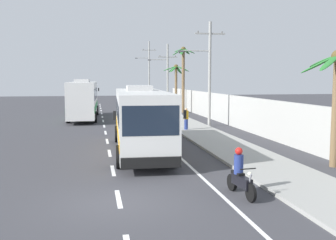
{
  "coord_description": "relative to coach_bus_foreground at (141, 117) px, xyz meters",
  "views": [
    {
      "loc": [
        -0.7,
        -12.42,
        3.97
      ],
      "look_at": [
        3.22,
        8.65,
        1.7
      ],
      "focal_mm": 41.97,
      "sensor_mm": 36.0,
      "label": 1
    }
  ],
  "objects": [
    {
      "name": "lane_markings",
      "position": [
        0.47,
        6.15,
        -1.86
      ],
      "size": [
        3.63,
        71.1,
        0.01
      ],
      "color": "white",
      "rests_on": "ground"
    },
    {
      "name": "ground_plane",
      "position": [
        -1.72,
        -8.68,
        -1.87
      ],
      "size": [
        160.0,
        160.0,
        0.0
      ],
      "primitive_type": "plane",
      "color": "#3A3A3F"
    },
    {
      "name": "coach_bus_far_lane",
      "position": [
        -3.55,
        18.19,
        0.17
      ],
      "size": [
        3.04,
        11.67,
        3.91
      ],
      "color": "white",
      "rests_on": "ground"
    },
    {
      "name": "boundary_wall",
      "position": [
        8.88,
        5.32,
        -0.57
      ],
      "size": [
        0.24,
        60.0,
        2.58
      ],
      "primitive_type": "cube",
      "color": "#B2B2AD",
      "rests_on": "ground"
    },
    {
      "name": "palm_second",
      "position": [
        7.41,
        26.32,
        2.21
      ],
      "size": [
        3.34,
        3.07,
        5.7
      ],
      "color": "brown",
      "rests_on": "ground"
    },
    {
      "name": "motorcycle_trailing",
      "position": [
        1.93,
        8.47,
        -1.23
      ],
      "size": [
        0.56,
        1.96,
        1.55
      ],
      "color": "black",
      "rests_on": "ground"
    },
    {
      "name": "utility_pole_far",
      "position": [
        6.78,
        29.21,
        2.65
      ],
      "size": [
        3.85,
        0.24,
        8.41
      ],
      "color": "#9E9E99",
      "rests_on": "ground"
    },
    {
      "name": "palm_nearest",
      "position": [
        7.67,
        23.53,
        3.19
      ],
      "size": [
        2.68,
        2.68,
        7.62
      ],
      "color": "brown",
      "rests_on": "ground"
    },
    {
      "name": "utility_pole_mid",
      "position": [
        6.76,
        10.13,
        2.75
      ],
      "size": [
        3.91,
        0.24,
        8.56
      ],
      "color": "#9E9E99",
      "rests_on": "ground"
    },
    {
      "name": "sidewalk_kerb",
      "position": [
        5.08,
        1.32,
        -1.8
      ],
      "size": [
        3.2,
        90.0,
        0.14
      ],
      "primitive_type": "cube",
      "color": "#999993",
      "rests_on": "ground"
    },
    {
      "name": "motorcycle_beside_bus",
      "position": [
        2.38,
        -8.74,
        -1.2
      ],
      "size": [
        0.56,
        1.96,
        1.64
      ],
      "color": "black",
      "rests_on": "ground"
    },
    {
      "name": "utility_pole_distant",
      "position": [
        6.99,
        48.29,
        3.7
      ],
      "size": [
        3.73,
        0.24,
        10.48
      ],
      "color": "#9E9E99",
      "rests_on": "ground"
    },
    {
      "name": "coach_bus_foreground",
      "position": [
        0.0,
        0.0,
        0.0
      ],
      "size": [
        3.28,
        11.43,
        3.58
      ],
      "color": "silver",
      "rests_on": "ground"
    },
    {
      "name": "pedestrian_near_kerb",
      "position": [
        4.3,
        7.56,
        -0.88
      ],
      "size": [
        0.36,
        0.36,
        1.63
      ],
      "rotation": [
        0.0,
        0.0,
        1.95
      ],
      "color": "navy",
      "rests_on": "sidewalk_kerb"
    }
  ]
}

